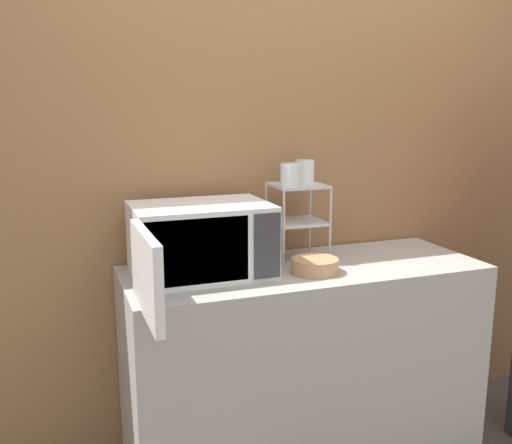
# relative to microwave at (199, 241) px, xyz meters

# --- Properties ---
(wall_back) EXTENTS (8.00, 0.06, 2.60)m
(wall_back) POSITION_rel_microwave_xyz_m (0.45, 0.31, 0.27)
(wall_back) COLOR olive
(wall_back) RESTS_ON ground_plane
(counter) EXTENTS (1.51, 0.57, 0.89)m
(counter) POSITION_rel_microwave_xyz_m (0.45, -0.02, -0.59)
(counter) COLOR #9E9993
(counter) RESTS_ON ground_plane
(microwave) EXTENTS (0.56, 0.78, 0.29)m
(microwave) POSITION_rel_microwave_xyz_m (0.00, 0.00, 0.00)
(microwave) COLOR silver
(microwave) RESTS_ON counter
(dish_rack) EXTENTS (0.22, 0.21, 0.33)m
(dish_rack) POSITION_rel_microwave_xyz_m (0.47, 0.11, 0.09)
(dish_rack) COLOR #B2B2B7
(dish_rack) RESTS_ON counter
(glass_front_left) EXTENTS (0.08, 0.08, 0.10)m
(glass_front_left) POSITION_rel_microwave_xyz_m (0.41, 0.05, 0.24)
(glass_front_left) COLOR silver
(glass_front_left) RESTS_ON dish_rack
(glass_back_right) EXTENTS (0.08, 0.08, 0.10)m
(glass_back_right) POSITION_rel_microwave_xyz_m (0.52, 0.16, 0.24)
(glass_back_right) COLOR silver
(glass_back_right) RESTS_ON dish_rack
(bowl) EXTENTS (0.19, 0.19, 0.06)m
(bowl) POSITION_rel_microwave_xyz_m (0.45, -0.11, -0.11)
(bowl) COLOR #AD7F56
(bowl) RESTS_ON counter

